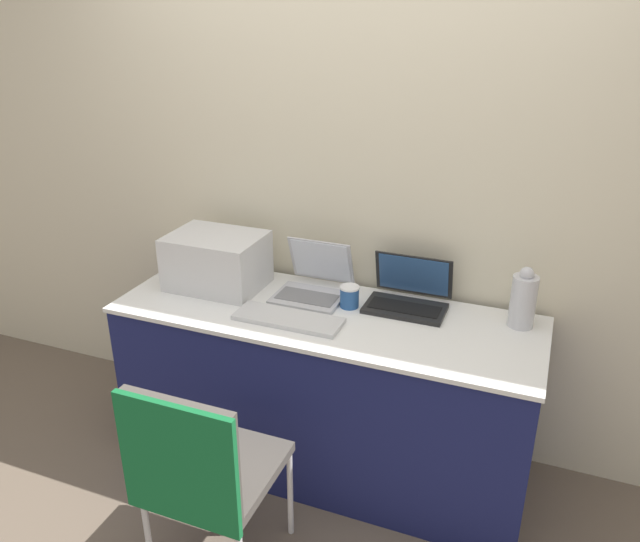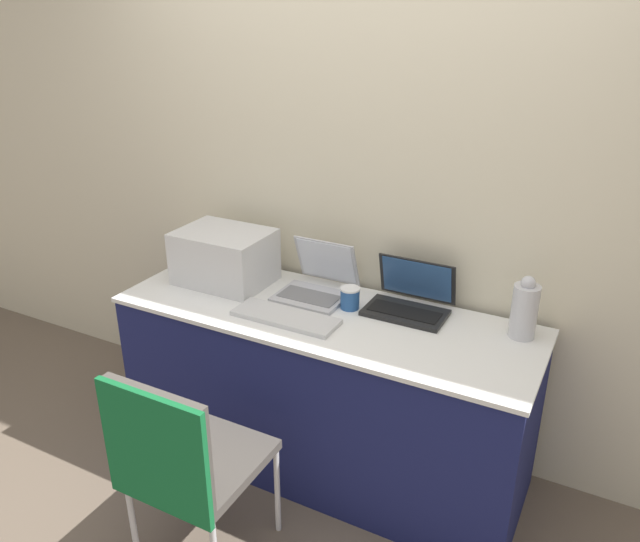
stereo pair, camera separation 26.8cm
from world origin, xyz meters
name	(u,v)px [view 1 (the left image)]	position (x,y,z in m)	size (l,w,h in m)	color
ground_plane	(299,503)	(0.00, 0.00, 0.00)	(14.00, 14.00, 0.00)	#6B5B4C
wall_back	(355,179)	(0.00, 0.69, 1.30)	(8.00, 0.05, 2.60)	beige
table	(325,390)	(0.00, 0.31, 0.40)	(1.86, 0.64, 0.80)	#191E51
printer	(216,259)	(-0.58, 0.39, 0.94)	(0.43, 0.32, 0.25)	silver
laptop_left	(313,284)	(-0.12, 0.47, 0.85)	(0.31, 0.33, 0.24)	#B7B7BC
laptop_right	(408,296)	(0.32, 0.51, 0.85)	(0.35, 0.27, 0.22)	black
external_keyboard	(288,319)	(-0.12, 0.18, 0.81)	(0.46, 0.16, 0.02)	silver
coffee_cup	(349,296)	(0.08, 0.41, 0.85)	(0.09, 0.09, 0.10)	#285699
metal_pitcher	(523,300)	(0.80, 0.50, 0.92)	(0.11, 0.11, 0.27)	silver
chair	(199,467)	(-0.16, -0.50, 0.55)	(0.44, 0.48, 0.89)	#4C4742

